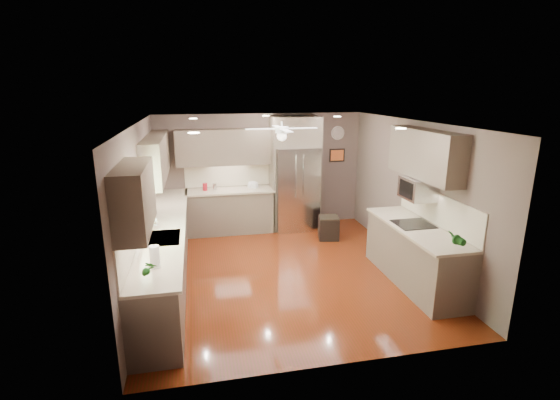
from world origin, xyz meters
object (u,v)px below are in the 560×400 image
object	(u,v)px
stool	(329,228)
refrigerator	(295,176)
bowl	(253,187)
canister_a	(205,187)
microwave	(418,189)
soap_bottle	(154,222)
canister_b	(215,187)
paper_towel	(155,257)
potted_plant_right	(455,239)
potted_plant_left	(149,269)

from	to	relation	value
stool	refrigerator	bearing A→B (deg)	122.24
bowl	refrigerator	size ratio (longest dim) A/B	0.10
canister_a	microwave	bearing A→B (deg)	-40.31
soap_bottle	canister_b	bearing A→B (deg)	65.33
canister_a	canister_b	xyz separation A→B (m)	(0.20, 0.01, -0.01)
canister_b	paper_towel	distance (m)	3.87
potted_plant_right	microwave	bearing A→B (deg)	84.25
canister_a	soap_bottle	size ratio (longest dim) A/B	0.81
canister_a	refrigerator	size ratio (longest dim) A/B	0.06
canister_b	potted_plant_right	distance (m)	4.96
canister_b	bowl	size ratio (longest dim) A/B	0.57
canister_b	potted_plant_right	xyz separation A→B (m)	(2.94, -3.99, 0.09)
canister_a	microwave	size ratio (longest dim) A/B	0.28
potted_plant_right	bowl	bearing A→B (deg)	117.97
canister_a	stool	size ratio (longest dim) A/B	0.33
potted_plant_right	canister_b	bearing A→B (deg)	126.35
canister_b	paper_towel	bearing A→B (deg)	-103.39
canister_a	paper_towel	xyz separation A→B (m)	(-0.69, -3.75, 0.06)
canister_a	potted_plant_right	distance (m)	5.07
potted_plant_left	canister_b	bearing A→B (deg)	77.18
bowl	canister_a	bearing A→B (deg)	-179.23
canister_b	paper_towel	xyz separation A→B (m)	(-0.90, -3.76, 0.07)
potted_plant_left	microwave	bearing A→B (deg)	18.12
soap_bottle	potted_plant_left	bearing A→B (deg)	-86.72
paper_towel	microwave	bearing A→B (deg)	13.97
refrigerator	microwave	world-z (taller)	refrigerator
potted_plant_left	refrigerator	size ratio (longest dim) A/B	0.11
potted_plant_right	stool	bearing A→B (deg)	102.52
canister_a	bowl	xyz separation A→B (m)	(1.02, 0.01, -0.05)
potted_plant_right	microwave	size ratio (longest dim) A/B	0.57
potted_plant_right	stool	size ratio (longest dim) A/B	0.66
refrigerator	potted_plant_right	bearing A→B (deg)	-72.94
bowl	paper_towel	xyz separation A→B (m)	(-1.71, -3.77, 0.11)
soap_bottle	potted_plant_right	bearing A→B (deg)	-23.64
potted_plant_right	potted_plant_left	bearing A→B (deg)	-178.64
canister_a	refrigerator	world-z (taller)	refrigerator
potted_plant_right	bowl	distance (m)	4.53
stool	paper_towel	bearing A→B (deg)	-137.54
stool	paper_towel	world-z (taller)	paper_towel
soap_bottle	bowl	size ratio (longest dim) A/B	0.82
potted_plant_right	paper_towel	distance (m)	3.84
microwave	bowl	bearing A→B (deg)	128.90
canister_a	paper_towel	bearing A→B (deg)	-100.48
soap_bottle	bowl	bearing A→B (deg)	50.63
refrigerator	microwave	size ratio (longest dim) A/B	4.45
canister_a	soap_bottle	distance (m)	2.39
canister_b	paper_towel	size ratio (longest dim) A/B	0.46
canister_a	bowl	bearing A→B (deg)	0.77
soap_bottle	potted_plant_left	distance (m)	1.84
canister_b	soap_bottle	size ratio (longest dim) A/B	0.69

